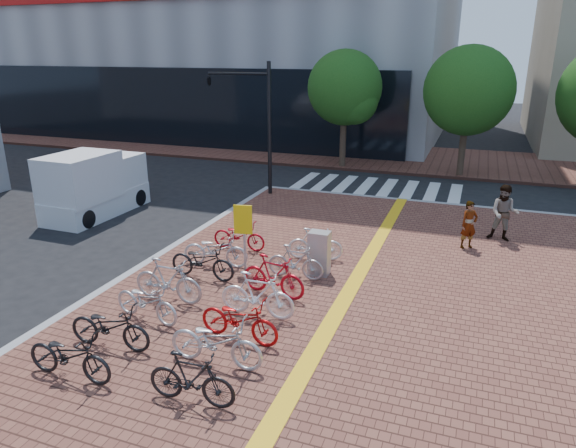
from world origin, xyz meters
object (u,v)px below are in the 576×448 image
at_px(bike_3, 168,280).
at_px(traffic_light_pole, 241,103).
at_px(box_truck, 94,185).
at_px(bike_13, 315,244).
at_px(bike_1, 110,326).
at_px(bike_4, 202,261).
at_px(utility_box, 319,253).
at_px(bike_11, 273,276).
at_px(bike_12, 296,262).
at_px(pedestrian_a, 469,225).
at_px(yellow_sign, 244,225).
at_px(bike_0, 69,355).
at_px(bike_9, 239,319).
at_px(bike_5, 216,250).
at_px(bike_8, 216,341).
at_px(pedestrian_b, 504,213).
at_px(bike_10, 257,295).
at_px(bike_2, 147,301).
at_px(bike_6, 239,236).
at_px(bike_7, 191,379).

height_order(bike_3, traffic_light_pole, traffic_light_pole).
bearing_deg(box_truck, bike_13, -10.66).
height_order(bike_1, bike_4, bike_4).
xyz_separation_m(utility_box, box_truck, (-9.76, 2.70, 0.39)).
bearing_deg(bike_11, bike_1, 155.52).
xyz_separation_m(bike_12, pedestrian_a, (4.25, 4.00, 0.28)).
height_order(bike_4, box_truck, box_truck).
distance_m(bike_3, traffic_light_pole, 11.04).
xyz_separation_m(bike_11, yellow_sign, (-1.35, 1.22, 0.78)).
xyz_separation_m(bike_0, bike_4, (0.10, 4.80, 0.01)).
xyz_separation_m(bike_13, pedestrian_a, (4.15, 2.57, 0.27)).
bearing_deg(bike_9, yellow_sign, 27.91).
distance_m(bike_5, bike_8, 4.89).
height_order(bike_9, bike_12, bike_9).
relative_size(bike_8, pedestrian_b, 1.06).
xyz_separation_m(bike_4, bike_5, (-0.05, 0.86, 0.00)).
height_order(bike_4, bike_10, bike_10).
distance_m(pedestrian_a, utility_box, 5.13).
height_order(pedestrian_b, utility_box, pedestrian_b).
distance_m(bike_2, yellow_sign, 3.58).
bearing_deg(pedestrian_b, bike_6, -147.18).
height_order(bike_2, bike_6, bike_2).
distance_m(bike_8, bike_13, 5.75).
distance_m(bike_9, bike_13, 4.78).
relative_size(bike_11, utility_box, 1.43).
bearing_deg(traffic_light_pole, pedestrian_a, -22.25).
distance_m(bike_3, pedestrian_b, 10.72).
bearing_deg(pedestrian_b, pedestrian_a, -126.02).
bearing_deg(traffic_light_pole, bike_9, -65.42).
xyz_separation_m(bike_0, bike_13, (2.55, 7.09, 0.00)).
xyz_separation_m(bike_2, utility_box, (2.91, 3.79, 0.15)).
height_order(bike_5, traffic_light_pole, traffic_light_pole).
distance_m(bike_0, bike_7, 2.50).
relative_size(pedestrian_a, box_truck, 0.35).
relative_size(bike_2, bike_12, 1.13).
xyz_separation_m(bike_3, bike_12, (2.46, 2.33, -0.08)).
height_order(bike_1, utility_box, utility_box).
relative_size(bike_2, yellow_sign, 0.94).
bearing_deg(bike_3, yellow_sign, -21.30).
height_order(bike_3, bike_10, bike_3).
bearing_deg(utility_box, bike_4, -154.80).
bearing_deg(bike_12, bike_8, 177.81).
relative_size(bike_7, utility_box, 1.33).
bearing_deg(bike_7, traffic_light_pole, 18.06).
bearing_deg(traffic_light_pole, bike_6, -66.10).
distance_m(bike_2, bike_4, 2.45).
height_order(bike_2, pedestrian_a, pedestrian_a).
bearing_deg(bike_3, bike_6, -1.95).
distance_m(bike_12, box_truck, 9.80).
relative_size(bike_0, bike_9, 1.00).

